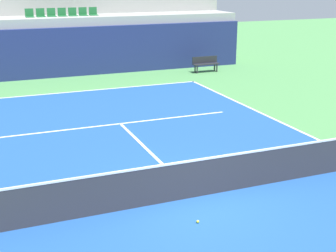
# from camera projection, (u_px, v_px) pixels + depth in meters

# --- Properties ---
(ground_plane) EXTENTS (80.00, 80.00, 0.00)m
(ground_plane) POSITION_uv_depth(u_px,v_px,m) (196.00, 197.00, 11.44)
(ground_plane) COLOR #4C8C4C
(court_surface) EXTENTS (11.00, 24.00, 0.01)m
(court_surface) POSITION_uv_depth(u_px,v_px,m) (196.00, 197.00, 11.43)
(court_surface) COLOR #1E4C99
(court_surface) RESTS_ON ground_plane
(baseline_far) EXTENTS (11.00, 0.10, 0.00)m
(baseline_far) POSITION_uv_depth(u_px,v_px,m) (86.00, 91.00, 22.01)
(baseline_far) COLOR white
(baseline_far) RESTS_ON court_surface
(service_line_far) EXTENTS (8.26, 0.10, 0.00)m
(service_line_far) POSITION_uv_depth(u_px,v_px,m) (120.00, 124.00, 17.10)
(service_line_far) COLOR white
(service_line_far) RESTS_ON court_surface
(centre_service_line) EXTENTS (0.10, 6.40, 0.00)m
(centre_service_line) POSITION_uv_depth(u_px,v_px,m) (151.00, 153.00, 14.26)
(centre_service_line) COLOR white
(centre_service_line) RESTS_ON court_surface
(back_wall) EXTENTS (19.82, 0.30, 2.55)m
(back_wall) POSITION_uv_depth(u_px,v_px,m) (69.00, 52.00, 24.90)
(back_wall) COLOR navy
(back_wall) RESTS_ON ground_plane
(stands_tier_lower) EXTENTS (19.82, 2.40, 3.01)m
(stands_tier_lower) POSITION_uv_depth(u_px,v_px,m) (65.00, 44.00, 26.03)
(stands_tier_lower) COLOR #9E9E99
(stands_tier_lower) RESTS_ON ground_plane
(stands_tier_upper) EXTENTS (19.82, 2.40, 4.06)m
(stands_tier_upper) POSITION_uv_depth(u_px,v_px,m) (57.00, 30.00, 27.99)
(stands_tier_upper) COLOR #9E9E99
(stands_tier_upper) RESTS_ON ground_plane
(seating_row_lower) EXTENTS (3.85, 0.44, 0.44)m
(seating_row_lower) POSITION_uv_depth(u_px,v_px,m) (62.00, 14.00, 25.62)
(seating_row_lower) COLOR #1E6633
(seating_row_lower) RESTS_ON stands_tier_lower
(tennis_net) EXTENTS (11.08, 0.08, 1.07)m
(tennis_net) POSITION_uv_depth(u_px,v_px,m) (197.00, 178.00, 11.28)
(tennis_net) COLOR black
(tennis_net) RESTS_ON court_surface
(player_bench) EXTENTS (1.50, 0.40, 0.85)m
(player_bench) POSITION_uv_depth(u_px,v_px,m) (206.00, 63.00, 26.25)
(player_bench) COLOR #232328
(player_bench) RESTS_ON ground_plane
(tennis_ball_1) EXTENTS (0.07, 0.07, 0.07)m
(tennis_ball_1) POSITION_uv_depth(u_px,v_px,m) (198.00, 222.00, 10.21)
(tennis_ball_1) COLOR #CCE033
(tennis_ball_1) RESTS_ON court_surface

